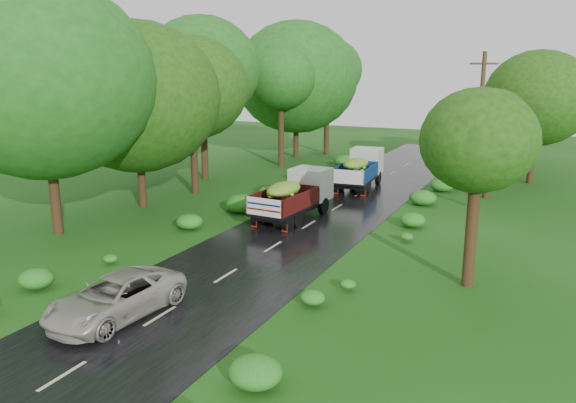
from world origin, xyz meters
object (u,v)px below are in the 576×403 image
Objects in this scene: truck_far at (360,167)px; car at (116,297)px; utility_pole at (479,129)px; truck_near at (295,193)px.

truck_far is 1.23× the size of car.
truck_far is 8.54m from utility_pole.
truck_near is at bearing -97.83° from truck_far.
car is at bearing -86.33° from truck_near.
truck_near is 10.96m from utility_pole.
truck_near is at bearing -165.45° from utility_pole.
utility_pole is at bearing 72.71° from car.
utility_pole reaches higher than car.
truck_near is 13.53m from car.
truck_near reaches higher than truck_far.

